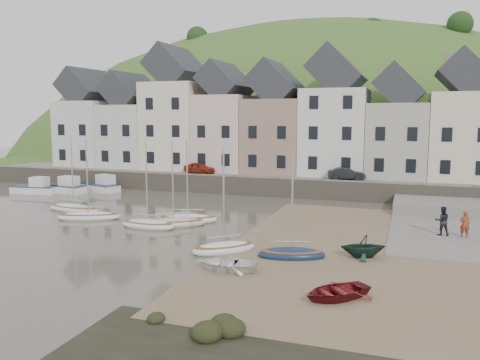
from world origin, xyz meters
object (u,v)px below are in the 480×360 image
at_px(rowboat_white, 227,264).
at_px(car_left, 199,168).
at_px(person_red, 465,224).
at_px(person_dark, 442,221).
at_px(rowboat_red, 336,291).
at_px(rowboat_green, 363,246).
at_px(sailboat_0, 74,208).
at_px(car_right, 347,174).

height_order(rowboat_white, car_left, car_left).
height_order(person_red, person_dark, person_dark).
relative_size(person_dark, car_left, 0.54).
bearing_deg(person_red, rowboat_white, 37.03).
distance_m(rowboat_white, rowboat_red, 6.22).
relative_size(rowboat_green, person_red, 1.44).
bearing_deg(rowboat_red, sailboat_0, -164.06).
relative_size(sailboat_0, rowboat_red, 2.01).
xyz_separation_m(rowboat_green, car_left, (-19.17, 21.12, 1.50)).
distance_m(person_dark, car_right, 16.56).
bearing_deg(rowboat_green, car_right, 169.25).
relative_size(rowboat_white, car_left, 0.88).
distance_m(rowboat_red, car_left, 33.53).
distance_m(rowboat_green, person_dark, 7.98).
relative_size(rowboat_green, car_right, 0.68).
distance_m(rowboat_white, rowboat_green, 7.82).
height_order(rowboat_green, car_left, car_left).
relative_size(rowboat_green, car_left, 0.69).
bearing_deg(person_dark, sailboat_0, -6.21).
distance_m(person_red, car_left, 28.91).
xyz_separation_m(person_red, car_right, (-9.27, 14.58, 1.22)).
bearing_deg(person_dark, rowboat_red, 61.75).
height_order(person_dark, car_right, car_right).
distance_m(sailboat_0, rowboat_red, 26.36).
height_order(sailboat_0, car_left, sailboat_0).
height_order(rowboat_white, person_dark, person_dark).
relative_size(sailboat_0, rowboat_green, 2.58).
bearing_deg(rowboat_red, rowboat_green, 129.82).
bearing_deg(car_right, rowboat_green, 179.32).
distance_m(rowboat_red, person_red, 14.64).
bearing_deg(car_left, car_right, -76.45).
xyz_separation_m(person_red, person_dark, (-1.33, 0.10, 0.10)).
xyz_separation_m(rowboat_red, person_dark, (4.95, 13.31, 0.69)).
xyz_separation_m(person_red, car_left, (-24.93, 14.58, 1.23)).
xyz_separation_m(person_dark, car_right, (-7.95, 14.49, 1.12)).
distance_m(person_red, person_dark, 1.34).
height_order(rowboat_red, person_dark, person_dark).
height_order(rowboat_red, car_left, car_left).
relative_size(person_red, car_right, 0.47).
bearing_deg(rowboat_white, person_dark, 130.53).
distance_m(rowboat_green, car_right, 21.46).
height_order(car_left, car_right, car_left).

